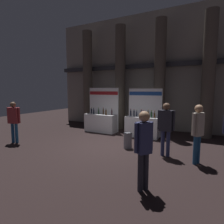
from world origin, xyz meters
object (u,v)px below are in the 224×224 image
visitor_3 (144,144)px  visitor_4 (14,118)px  exhibitor_booth_0 (101,121)px  trash_bin (128,140)px  visitor_0 (166,124)px  exhibitor_booth_1 (143,125)px  visitor_2 (198,129)px

visitor_3 → visitor_4: size_ratio=1.03×
exhibitor_booth_0 → trash_bin: (2.45, -2.02, -0.27)m
trash_bin → visitor_0: size_ratio=0.34×
exhibitor_booth_1 → visitor_0: size_ratio=1.27×
visitor_2 → visitor_4: bearing=-52.0°
exhibitor_booth_0 → visitor_4: exhibitor_booth_0 is taller
visitor_2 → visitor_3: 2.45m
trash_bin → visitor_4: bearing=-160.9°
exhibitor_booth_0 → visitor_0: (3.93, -2.23, 0.53)m
trash_bin → visitor_0: visitor_0 is taller
exhibitor_booth_1 → visitor_3: exhibitor_booth_1 is taller
exhibitor_booth_1 → visitor_3: size_ratio=1.28×
visitor_0 → visitor_3: visitor_0 is taller
trash_bin → visitor_2: 2.63m
exhibitor_booth_0 → visitor_0: 4.55m
exhibitor_booth_0 → trash_bin: exhibitor_booth_0 is taller
visitor_4 → trash_bin: bearing=5.2°
visitor_0 → visitor_4: 6.19m
exhibitor_booth_1 → visitor_3: (1.64, -4.72, 0.48)m
trash_bin → visitor_4: 4.88m
exhibitor_booth_0 → exhibitor_booth_1: bearing=-0.4°
trash_bin → visitor_3: visitor_3 is taller
visitor_0 → visitor_4: (-6.04, -1.37, -0.05)m
trash_bin → visitor_3: bearing=-60.3°
visitor_0 → visitor_2: size_ratio=1.00×
exhibitor_booth_1 → visitor_4: (-4.46, -3.58, 0.47)m
exhibitor_booth_1 → visitor_2: 3.59m
visitor_2 → exhibitor_booth_1: bearing=-104.7°
visitor_3 → visitor_4: (-6.10, 1.13, -0.01)m
exhibitor_booth_0 → exhibitor_booth_1: (2.35, -0.01, 0.00)m
exhibitor_booth_1 → visitor_2: size_ratio=1.27×
visitor_2 → visitor_4: 7.12m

